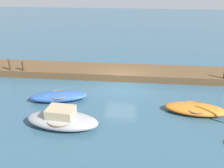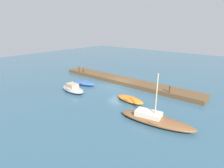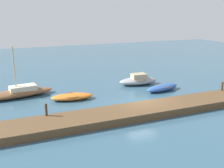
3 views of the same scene
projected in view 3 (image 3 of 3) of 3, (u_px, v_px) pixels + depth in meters
The scene contains 8 objects.
ground_plane at pixel (140, 105), 23.11m from camera, with size 84.00×84.00×0.00m, color #33566B.
dock_platform at pixel (152, 109), 21.39m from camera, with size 24.51×2.83×0.58m, color brown.
rowboat_blue at pixel (162, 88), 27.28m from camera, with size 4.13×2.11×0.63m.
motorboat_grey at pixel (138, 80), 29.50m from camera, with size 4.41×2.19×1.21m.
rowboat_orange at pixel (72, 97), 24.54m from camera, with size 3.94×1.92×0.56m.
sailboat_brown at pixel (16, 93), 25.21m from camera, with size 7.29×2.98×4.83m.
mooring_post_west at pixel (46, 110), 19.22m from camera, with size 0.18×0.18×0.90m, color #47331E.
mooring_post_mid_west at pixel (222, 86), 25.34m from camera, with size 0.20×0.20×0.80m, color #47331E.
Camera 3 is at (-10.71, -19.15, 7.88)m, focal length 43.41 mm.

